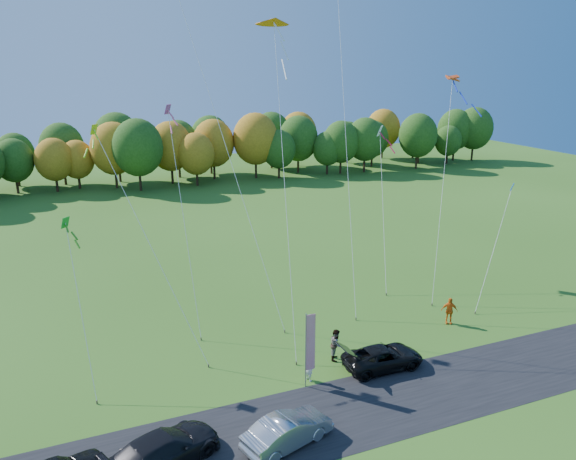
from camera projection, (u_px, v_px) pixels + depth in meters
name	position (u px, v px, depth m)	size (l,w,h in m)	color
ground	(327.00, 371.00, 32.88)	(160.00, 160.00, 0.00)	#2F5B18
asphalt_strip	(361.00, 409.00, 29.34)	(90.00, 6.00, 0.01)	black
tree_line	(159.00, 186.00, 81.51)	(116.00, 12.00, 10.00)	#1E4711
black_suv	(383.00, 357.00, 33.12)	(2.23, 4.85, 1.35)	black
silver_sedan	(288.00, 431.00, 26.40)	(1.59, 4.57, 1.51)	#A7A6AB
dark_truck_a	(163.00, 450.00, 25.05)	(2.23, 5.48, 1.59)	black
person_tailgate_a	(309.00, 367.00, 31.75)	(0.60, 0.39, 1.64)	silver
person_tailgate_b	(336.00, 344.00, 34.00)	(0.95, 0.74, 1.95)	gray
person_east	(449.00, 311.00, 38.64)	(1.12, 0.47, 1.91)	orange
feather_flag	(310.00, 342.00, 30.68)	(0.59, 0.07, 4.45)	#999999
kite_delta_blue	(219.00, 126.00, 37.99)	(6.10, 12.50, 27.37)	#4C3F33
kite_parafoil_orange	(344.00, 97.00, 41.75)	(6.03, 13.92, 30.09)	#4C3F33
kite_delta_red	(284.00, 177.00, 35.70)	(3.88, 11.11, 21.35)	#4C3F33
kite_parafoil_rainbow	(443.00, 186.00, 43.37)	(7.12, 7.32, 16.70)	#4C3F33
kite_diamond_yellow	(150.00, 245.00, 33.67)	(5.26, 7.76, 14.10)	#4C3F33
kite_diamond_green	(80.00, 305.00, 30.78)	(1.10, 5.89, 9.33)	#4C3F33
kite_diamond_white	(383.00, 208.00, 45.33)	(3.67, 7.48, 12.70)	#4C3F33
kite_diamond_pink	(182.00, 207.00, 37.13)	(1.12, 6.67, 15.00)	#4C3F33
kite_diamond_blue_low	(494.00, 247.00, 41.89)	(6.36, 4.29, 8.66)	#4C3F33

